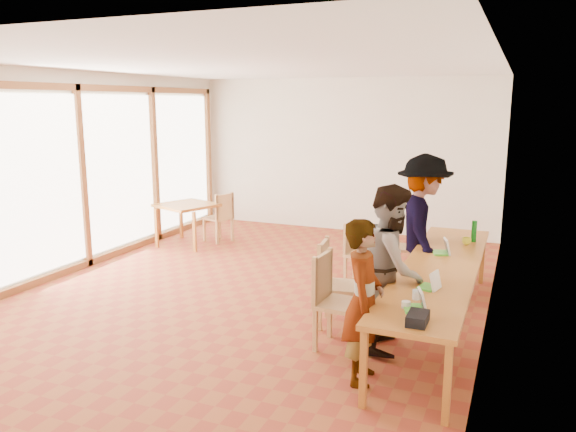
% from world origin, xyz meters
% --- Properties ---
extents(ground, '(8.00, 8.00, 0.00)m').
position_xyz_m(ground, '(0.00, 0.00, 0.00)').
color(ground, brown).
rests_on(ground, ground).
extents(wall_back, '(6.00, 0.10, 3.00)m').
position_xyz_m(wall_back, '(0.00, 4.00, 1.50)').
color(wall_back, white).
rests_on(wall_back, ground).
extents(wall_front, '(6.00, 0.10, 3.00)m').
position_xyz_m(wall_front, '(0.00, -4.00, 1.50)').
color(wall_front, white).
rests_on(wall_front, ground).
extents(wall_right, '(0.10, 8.00, 3.00)m').
position_xyz_m(wall_right, '(3.00, 0.00, 1.50)').
color(wall_right, white).
rests_on(wall_right, ground).
extents(window_wall, '(0.10, 8.00, 3.00)m').
position_xyz_m(window_wall, '(-2.96, 0.00, 1.50)').
color(window_wall, white).
rests_on(window_wall, ground).
extents(ceiling, '(6.00, 8.00, 0.04)m').
position_xyz_m(ceiling, '(0.00, 0.00, 3.02)').
color(ceiling, white).
rests_on(ceiling, wall_back).
extents(communal_table, '(0.80, 4.00, 0.75)m').
position_xyz_m(communal_table, '(2.50, -0.48, 0.70)').
color(communal_table, '#BA6D29').
rests_on(communal_table, ground).
extents(side_table, '(0.90, 0.90, 0.75)m').
position_xyz_m(side_table, '(-2.22, 1.75, 0.67)').
color(side_table, '#BA6D29').
rests_on(side_table, ground).
extents(chair_near, '(0.49, 0.49, 0.53)m').
position_xyz_m(chair_near, '(1.52, -1.36, 0.62)').
color(chair_near, '#E0B270').
rests_on(chair_near, ground).
extents(chair_mid, '(0.51, 0.51, 0.53)m').
position_xyz_m(chair_mid, '(1.35, -0.80, 0.61)').
color(chair_mid, '#E0B270').
rests_on(chair_mid, ground).
extents(chair_far, '(0.44, 0.44, 0.47)m').
position_xyz_m(chair_far, '(1.16, 0.83, 0.54)').
color(chair_far, '#E0B270').
rests_on(chair_far, ground).
extents(chair_empty, '(0.48, 0.48, 0.49)m').
position_xyz_m(chair_empty, '(1.60, 1.33, 0.56)').
color(chair_empty, '#E0B270').
rests_on(chair_empty, ground).
extents(chair_spare, '(0.55, 0.55, 0.49)m').
position_xyz_m(chair_spare, '(-1.76, 2.16, 0.56)').
color(chair_spare, '#E0B270').
rests_on(chair_spare, ground).
extents(person_near, '(0.44, 0.60, 1.53)m').
position_xyz_m(person_near, '(2.02, -1.95, 0.76)').
color(person_near, gray).
rests_on(person_near, ground).
extents(person_mid, '(0.75, 0.91, 1.73)m').
position_xyz_m(person_mid, '(2.09, -1.12, 0.86)').
color(person_mid, gray).
rests_on(person_mid, ground).
extents(person_far, '(0.99, 1.36, 1.89)m').
position_xyz_m(person_far, '(2.13, 0.58, 0.94)').
color(person_far, gray).
rests_on(person_far, ground).
extents(laptop_near, '(0.25, 0.26, 0.18)m').
position_xyz_m(laptop_near, '(2.50, -1.94, 0.80)').
color(laptop_near, '#50CC37').
rests_on(laptop_near, communal_table).
extents(laptop_mid, '(0.23, 0.24, 0.18)m').
position_xyz_m(laptop_mid, '(2.53, -1.32, 0.80)').
color(laptop_mid, '#50CC37').
rests_on(laptop_mid, communal_table).
extents(laptop_far, '(0.25, 0.26, 0.19)m').
position_xyz_m(laptop_far, '(2.46, 0.05, 0.80)').
color(laptop_far, '#50CC37').
rests_on(laptop_far, communal_table).
extents(yellow_mug, '(0.15, 0.15, 0.09)m').
position_xyz_m(yellow_mug, '(2.68, 0.62, 0.80)').
color(yellow_mug, yellow).
rests_on(yellow_mug, communal_table).
extents(green_bottle, '(0.07, 0.07, 0.28)m').
position_xyz_m(green_bottle, '(2.75, 0.82, 0.89)').
color(green_bottle, '#107119').
rests_on(green_bottle, communal_table).
extents(clear_glass, '(0.07, 0.07, 0.09)m').
position_xyz_m(clear_glass, '(2.44, -1.67, 0.80)').
color(clear_glass, silver).
rests_on(clear_glass, communal_table).
extents(condiment_cup, '(0.08, 0.08, 0.06)m').
position_xyz_m(condiment_cup, '(2.40, -1.92, 0.78)').
color(condiment_cup, white).
rests_on(condiment_cup, communal_table).
extents(pink_phone, '(0.05, 0.10, 0.01)m').
position_xyz_m(pink_phone, '(2.75, 0.91, 0.76)').
color(pink_phone, '#D73864').
rests_on(pink_phone, communal_table).
extents(black_pouch, '(0.16, 0.26, 0.09)m').
position_xyz_m(black_pouch, '(2.56, -2.25, 0.80)').
color(black_pouch, black).
rests_on(black_pouch, communal_table).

